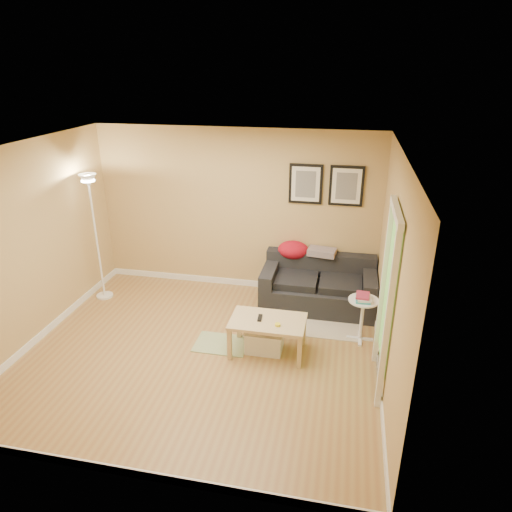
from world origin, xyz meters
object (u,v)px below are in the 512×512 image
(storage_bin, at_px, (264,340))
(floor_lamp, at_px, (97,242))
(coffee_table, at_px, (268,336))
(book_stack, at_px, (363,297))
(side_table, at_px, (362,320))
(sofa, at_px, (318,284))

(storage_bin, distance_m, floor_lamp, 3.05)
(coffee_table, xyz_separation_m, book_stack, (1.17, 0.52, 0.41))
(coffee_table, distance_m, side_table, 1.30)
(storage_bin, height_order, side_table, side_table)
(side_table, bearing_deg, storage_bin, -157.75)
(sofa, bearing_deg, coffee_table, -111.72)
(side_table, bearing_deg, sofa, 128.00)
(sofa, distance_m, floor_lamp, 3.45)
(book_stack, bearing_deg, storage_bin, -136.89)
(book_stack, relative_size, floor_lamp, 0.13)
(side_table, xyz_separation_m, book_stack, (-0.01, -0.01, 0.35))
(coffee_table, bearing_deg, storage_bin, 126.28)
(storage_bin, xyz_separation_m, floor_lamp, (-2.79, 0.94, 0.80))
(coffee_table, relative_size, book_stack, 3.77)
(sofa, xyz_separation_m, coffee_table, (-0.54, -1.36, -0.14))
(sofa, relative_size, floor_lamp, 0.85)
(side_table, relative_size, book_stack, 2.43)
(side_table, xyz_separation_m, floor_lamp, (-4.02, 0.44, 0.64))
(coffee_table, height_order, storage_bin, coffee_table)
(coffee_table, xyz_separation_m, side_table, (1.18, 0.54, 0.07))
(side_table, relative_size, floor_lamp, 0.31)
(sofa, height_order, book_stack, sofa)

